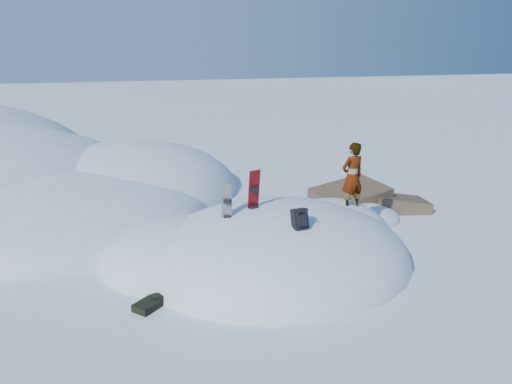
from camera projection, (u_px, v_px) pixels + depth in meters
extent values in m
plane|color=white|center=(277.00, 262.00, 12.87)|extent=(120.00, 120.00, 0.00)
ellipsoid|color=white|center=(277.00, 262.00, 12.87)|extent=(7.00, 6.00, 3.00)
ellipsoid|color=white|center=(189.00, 261.00, 12.89)|extent=(4.40, 4.00, 2.20)
ellipsoid|color=white|center=(330.00, 243.00, 14.04)|extent=(3.60, 3.20, 2.50)
ellipsoid|color=white|center=(53.00, 218.00, 16.04)|extent=(10.00, 9.00, 2.80)
ellipsoid|color=white|center=(132.00, 190.00, 18.96)|extent=(8.00, 8.00, 3.60)
ellipsoid|color=white|center=(67.00, 227.00, 15.24)|extent=(6.00, 5.00, 1.80)
cube|color=brown|center=(350.00, 206.00, 16.85)|extent=(2.82, 2.41, 1.62)
cube|color=brown|center=(398.00, 212.00, 16.93)|extent=(2.16, 1.80, 1.33)
cube|color=brown|center=(351.00, 197.00, 18.14)|extent=(2.08, 2.01, 1.10)
ellipsoid|color=white|center=(351.00, 220.00, 15.86)|extent=(3.20, 2.40, 1.00)
cube|color=red|center=(253.00, 201.00, 12.42)|extent=(0.35, 0.29, 1.63)
cube|color=black|center=(254.00, 189.00, 12.26)|extent=(0.23, 0.18, 0.14)
cube|color=black|center=(254.00, 208.00, 12.41)|extent=(0.23, 0.18, 0.14)
cube|color=black|center=(227.00, 211.00, 12.04)|extent=(0.27, 0.22, 1.36)
cube|color=black|center=(227.00, 201.00, 11.91)|extent=(0.19, 0.17, 0.11)
cube|color=black|center=(227.00, 217.00, 12.03)|extent=(0.19, 0.17, 0.11)
cube|color=black|center=(300.00, 219.00, 11.39)|extent=(0.38, 0.38, 0.52)
cube|color=black|center=(302.00, 220.00, 11.24)|extent=(0.25, 0.20, 0.28)
cylinder|color=black|center=(297.00, 216.00, 11.21)|extent=(0.04, 0.19, 0.35)
cylinder|color=black|center=(306.00, 215.00, 11.26)|extent=(0.04, 0.19, 0.35)
cube|color=black|center=(148.00, 305.00, 10.60)|extent=(0.69, 0.69, 0.16)
cube|color=black|center=(160.00, 297.00, 10.81)|extent=(0.34, 0.27, 0.11)
imported|color=slate|center=(352.00, 177.00, 13.33)|extent=(0.77, 0.60, 1.88)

